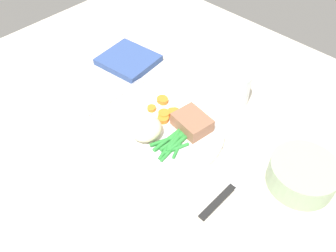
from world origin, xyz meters
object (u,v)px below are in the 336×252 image
at_px(fork, 115,97).
at_px(napkin, 128,60).
at_px(salad_bowl, 303,173).
at_px(knife, 235,184).
at_px(meat_portion, 192,123).
at_px(water_glass, 232,89).
at_px(dinner_plate, 168,132).

height_order(fork, napkin, napkin).
bearing_deg(salad_bowl, knife, -133.62).
bearing_deg(napkin, fork, -54.61).
bearing_deg(meat_portion, knife, -15.29).
bearing_deg(napkin, salad_bowl, -2.82).
height_order(water_glass, napkin, water_glass).
height_order(meat_portion, knife, meat_portion).
height_order(salad_bowl, napkin, salad_bowl).
distance_m(meat_portion, napkin, 0.28).
bearing_deg(knife, dinner_plate, 174.56).
xyz_separation_m(meat_portion, napkin, (-0.27, 0.07, -0.02)).
bearing_deg(water_glass, salad_bowl, -21.56).
distance_m(fork, napkin, 0.13).
bearing_deg(salad_bowl, fork, -168.57).
relative_size(salad_bowl, napkin, 0.94).
distance_m(fork, knife, 0.34).
distance_m(dinner_plate, knife, 0.17).
xyz_separation_m(meat_portion, knife, (0.14, -0.04, -0.03)).
relative_size(dinner_plate, napkin, 1.77).
distance_m(fork, water_glass, 0.26).
distance_m(dinner_plate, meat_portion, 0.05).
height_order(dinner_plate, napkin, same).
xyz_separation_m(fork, water_glass, (0.19, 0.17, 0.03)).
relative_size(water_glass, salad_bowl, 0.67).
height_order(fork, knife, knife).
xyz_separation_m(dinner_plate, fork, (-0.16, -0.00, -0.01)).
bearing_deg(dinner_plate, meat_portion, 49.40).
bearing_deg(fork, knife, 4.08).
relative_size(meat_portion, water_glass, 0.89).
xyz_separation_m(dinner_plate, salad_bowl, (0.26, 0.08, 0.02)).
bearing_deg(fork, dinner_plate, 5.02).
relative_size(dinner_plate, meat_portion, 3.20).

